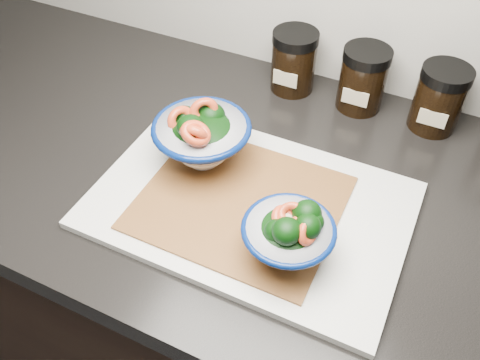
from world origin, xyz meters
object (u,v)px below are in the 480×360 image
at_px(bowl_left, 202,136).
at_px(spice_jar_b, 363,79).
at_px(bowl_right, 289,235).
at_px(spice_jar_a, 294,61).
at_px(spice_jar_c, 439,98).
at_px(cutting_board, 250,205).

height_order(bowl_left, spice_jar_b, bowl_left).
relative_size(bowl_right, spice_jar_b, 1.07).
height_order(spice_jar_a, spice_jar_b, same).
bearing_deg(spice_jar_b, spice_jar_a, 180.00).
bearing_deg(bowl_right, spice_jar_c, 72.48).
height_order(cutting_board, bowl_right, bowl_right).
xyz_separation_m(cutting_board, bowl_left, (-0.10, 0.05, 0.06)).
distance_m(cutting_board, bowl_left, 0.13).
xyz_separation_m(bowl_right, spice_jar_a, (-0.14, 0.37, 0.00)).
relative_size(bowl_left, spice_jar_b, 1.33).
xyz_separation_m(spice_jar_a, spice_jar_c, (0.26, 0.00, 0.00)).
bearing_deg(spice_jar_a, spice_jar_b, 0.00).
relative_size(cutting_board, spice_jar_b, 3.98).
relative_size(cutting_board, bowl_right, 3.73).
bearing_deg(spice_jar_b, cutting_board, -103.26).
relative_size(cutting_board, bowl_left, 3.01).
xyz_separation_m(bowl_left, spice_jar_b, (0.17, 0.26, -0.01)).
bearing_deg(spice_jar_a, bowl_right, -69.32).
height_order(bowl_right, spice_jar_a, spice_jar_a).
relative_size(bowl_left, spice_jar_a, 1.33).
xyz_separation_m(spice_jar_b, spice_jar_c, (0.13, 0.00, 0.00)).
distance_m(spice_jar_a, spice_jar_b, 0.13).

